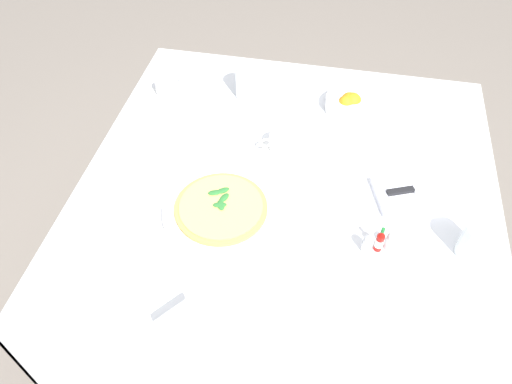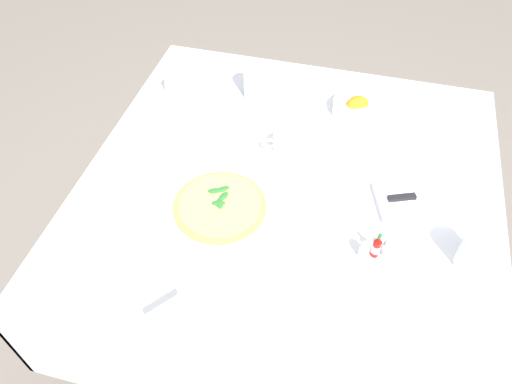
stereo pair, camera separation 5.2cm
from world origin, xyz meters
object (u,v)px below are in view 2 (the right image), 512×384
object	(u,v)px
citrus_bowl	(356,107)
pepper_shaker	(364,250)
salt_shaker	(388,248)
dinner_knife	(420,197)
coffee_cup_right_edge	(176,85)
water_glass_back_corner	(255,83)
hot_sauce_bottle	(376,247)
menu_card	(164,312)
napkin_folded	(418,200)
water_glass_near_left	(474,252)
pizza_plate	(220,209)
pizza	(220,206)
coffee_cup_center_back	(286,145)

from	to	relation	value
citrus_bowl	pepper_shaker	distance (m)	0.55
salt_shaker	dinner_knife	bearing A→B (deg)	69.58
coffee_cup_right_edge	citrus_bowl	bearing A→B (deg)	3.71
water_glass_back_corner	hot_sauce_bottle	world-z (taller)	water_glass_back_corner
hot_sauce_bottle	citrus_bowl	bearing A→B (deg)	101.71
dinner_knife	menu_card	bearing A→B (deg)	-159.71
hot_sauce_bottle	napkin_folded	bearing A→B (deg)	64.22
water_glass_near_left	napkin_folded	size ratio (longest dim) A/B	0.40
pizza_plate	pizza	distance (m)	0.01
water_glass_near_left	napkin_folded	bearing A→B (deg)	127.39
citrus_bowl	pepper_shaker	bearing A→B (deg)	-81.35
pizza_plate	coffee_cup_right_edge	distance (m)	0.55
salt_shaker	pepper_shaker	size ratio (longest dim) A/B	1.00
napkin_folded	pepper_shaker	xyz separation A→B (m)	(-0.12, -0.21, 0.02)
dinner_knife	salt_shaker	world-z (taller)	salt_shaker
water_glass_near_left	dinner_knife	bearing A→B (deg)	126.64
citrus_bowl	salt_shaker	size ratio (longest dim) A/B	2.67
salt_shaker	napkin_folded	bearing A→B (deg)	70.17
salt_shaker	menu_card	distance (m)	0.55
dinner_knife	citrus_bowl	distance (m)	0.40
pizza_plate	water_glass_back_corner	world-z (taller)	water_glass_back_corner
hot_sauce_bottle	pizza	bearing A→B (deg)	174.93
water_glass_near_left	menu_card	bearing A→B (deg)	-153.94
pizza_plate	citrus_bowl	size ratio (longest dim) A/B	2.07
pizza_plate	menu_card	bearing A→B (deg)	-94.54
water_glass_near_left	napkin_folded	xyz separation A→B (m)	(-0.13, 0.17, -0.04)
water_glass_back_corner	salt_shaker	world-z (taller)	water_glass_back_corner
pizza_plate	salt_shaker	xyz separation A→B (m)	(0.44, -0.03, 0.01)
citrus_bowl	coffee_cup_center_back	bearing A→B (deg)	-128.21
menu_card	water_glass_near_left	bearing A→B (deg)	-25.34
citrus_bowl	hot_sauce_bottle	xyz separation A→B (m)	(0.11, -0.54, 0.01)
napkin_folded	water_glass_back_corner	bearing A→B (deg)	129.65
coffee_cup_right_edge	pepper_shaker	bearing A→B (deg)	-36.86
citrus_bowl	pepper_shaker	xyz separation A→B (m)	(0.08, -0.55, -0.00)
pizza_plate	hot_sauce_bottle	bearing A→B (deg)	-4.99
napkin_folded	menu_card	size ratio (longest dim) A/B	3.42
pizza_plate	napkin_folded	xyz separation A→B (m)	(0.51, 0.16, -0.00)
menu_card	dinner_knife	bearing A→B (deg)	-8.85
coffee_cup_right_edge	salt_shaker	world-z (taller)	coffee_cup_right_edge
pizza	citrus_bowl	xyz separation A→B (m)	(0.30, 0.50, 0.00)
coffee_cup_right_edge	water_glass_back_corner	xyz separation A→B (m)	(0.26, 0.04, 0.02)
citrus_bowl	water_glass_back_corner	bearing A→B (deg)	179.00
pizza	salt_shaker	world-z (taller)	salt_shaker
pizza_plate	water_glass_near_left	world-z (taller)	water_glass_near_left
water_glass_near_left	dinner_knife	size ratio (longest dim) A/B	0.54
pizza	salt_shaker	distance (m)	0.44
water_glass_back_corner	water_glass_near_left	world-z (taller)	water_glass_back_corner
coffee_cup_right_edge	water_glass_back_corner	bearing A→B (deg)	9.68
menu_card	pepper_shaker	bearing A→B (deg)	-16.87
coffee_cup_center_back	citrus_bowl	world-z (taller)	citrus_bowl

